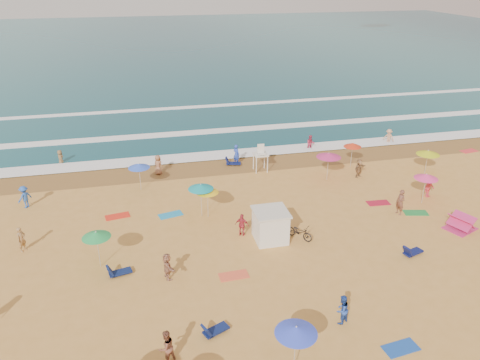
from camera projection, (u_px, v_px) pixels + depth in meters
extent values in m
plane|color=gold|center=(282.00, 235.00, 31.33)|extent=(220.00, 220.00, 0.00)
cube|color=#0C4756|center=(170.00, 46.00, 105.77)|extent=(220.00, 140.00, 0.18)
plane|color=olive|center=(240.00, 164.00, 42.41)|extent=(220.00, 220.00, 0.00)
cube|color=white|center=(234.00, 154.00, 44.58)|extent=(200.00, 2.20, 0.05)
cube|color=white|center=(221.00, 131.00, 50.79)|extent=(200.00, 1.60, 0.05)
cube|color=white|center=(206.00, 106.00, 59.65)|extent=(200.00, 1.20, 0.05)
cube|color=white|center=(270.00, 226.00, 30.37)|extent=(2.00, 2.00, 2.00)
cube|color=silver|center=(271.00, 212.00, 29.92)|extent=(2.20, 2.20, 0.12)
imported|color=black|center=(299.00, 232.00, 30.69)|extent=(1.73, 1.91, 1.01)
cone|color=#CA2C74|center=(329.00, 155.00, 38.51)|extent=(2.04, 2.04, 0.35)
cone|color=yellow|center=(207.00, 190.00, 32.69)|extent=(1.58, 1.58, 0.35)
cone|color=#C6D116|center=(428.00, 152.00, 39.81)|extent=(1.95, 1.95, 0.35)
cone|color=blue|center=(139.00, 166.00, 36.71)|extent=(1.70, 1.70, 0.35)
cone|color=blue|center=(296.00, 330.00, 19.98)|extent=(1.87, 1.87, 0.35)
cone|color=#FF388A|center=(426.00, 176.00, 34.62)|extent=(1.74, 1.74, 0.35)
cone|color=green|center=(96.00, 235.00, 27.09)|extent=(1.67, 1.67, 0.35)
cone|color=teal|center=(201.00, 187.00, 32.68)|extent=(1.79, 1.79, 0.35)
cone|color=red|center=(353.00, 145.00, 41.06)|extent=(1.56, 1.56, 0.35)
cube|color=#101C52|center=(216.00, 330.00, 22.87)|extent=(1.42, 1.04, 0.34)
cube|color=#101D50|center=(120.00, 272.00, 27.19)|extent=(1.39, 0.83, 0.34)
cube|color=#101651|center=(413.00, 252.00, 29.10)|extent=(1.41, 0.93, 0.34)
cube|color=#101953|center=(234.00, 163.00, 42.22)|extent=(1.39, 0.84, 0.34)
cube|color=#2191CF|center=(171.00, 215.00, 33.79)|extent=(1.85, 1.23, 0.03)
cube|color=red|center=(117.00, 216.00, 33.60)|extent=(1.82, 1.13, 0.03)
cube|color=#F45C39|center=(234.00, 276.00, 27.16)|extent=(1.74, 0.93, 0.03)
cube|color=#B0162F|center=(378.00, 203.00, 35.48)|extent=(1.76, 0.99, 0.03)
cube|color=#1B4BAE|center=(401.00, 348.00, 22.01)|extent=(1.79, 1.06, 0.03)
cube|color=#228B3C|center=(416.00, 213.00, 34.07)|extent=(1.85, 1.23, 0.03)
cube|color=#EA3739|center=(469.00, 151.00, 45.46)|extent=(1.82, 1.12, 0.03)
imported|color=brown|center=(166.00, 347.00, 20.94)|extent=(1.04, 0.99, 1.70)
imported|color=blue|center=(236.00, 154.00, 42.13)|extent=(0.76, 0.81, 1.86)
imported|color=#A57D4C|center=(22.00, 239.00, 29.22)|extent=(0.67, 0.72, 1.66)
imported|color=#254AB0|center=(342.00, 310.00, 23.28)|extent=(0.98, 0.91, 1.61)
imported|color=blue|center=(25.00, 197.00, 34.53)|extent=(1.22, 1.25, 1.72)
imported|color=brown|center=(61.00, 158.00, 42.43)|extent=(0.73, 0.87, 1.52)
imported|color=#9C7148|center=(359.00, 168.00, 39.59)|extent=(1.52, 1.21, 1.61)
imported|color=#BA2E3C|center=(242.00, 225.00, 30.92)|extent=(1.00, 0.80, 1.59)
imported|color=#9D6748|center=(158.00, 165.00, 40.09)|extent=(1.00, 0.99, 1.74)
imported|color=tan|center=(389.00, 138.00, 47.17)|extent=(1.23, 1.29, 1.76)
imported|color=tan|center=(167.00, 266.00, 26.62)|extent=(0.81, 1.59, 1.64)
imported|color=#BC2F4F|center=(310.00, 144.00, 45.66)|extent=(0.93, 0.78, 1.68)
imported|color=#D2343F|center=(430.00, 187.00, 36.12)|extent=(1.26, 1.00, 1.71)
imported|color=brown|center=(400.00, 202.00, 33.58)|extent=(0.63, 0.79, 1.89)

